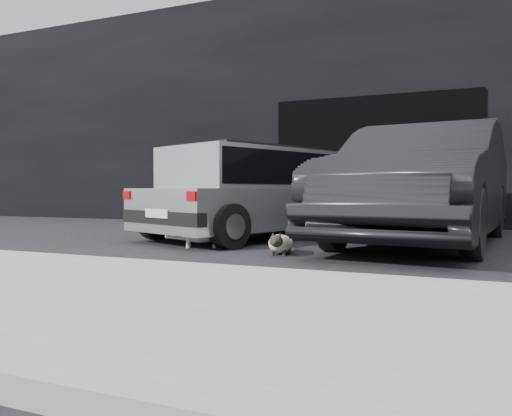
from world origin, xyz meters
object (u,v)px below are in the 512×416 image
at_px(cat_white, 204,232).
at_px(cat_siamese, 280,243).
at_px(silver_hatchback, 254,189).
at_px(second_car, 425,183).

bearing_deg(cat_white, cat_siamese, 49.83).
distance_m(cat_siamese, cat_white, 1.15).
bearing_deg(silver_hatchback, cat_siamese, -36.03).
bearing_deg(cat_siamese, silver_hatchback, -66.74).
bearing_deg(cat_white, silver_hatchback, 149.68).
xyz_separation_m(second_car, cat_white, (-2.52, -1.55, -0.63)).
relative_size(silver_hatchback, second_car, 0.80).
bearing_deg(silver_hatchback, second_car, 26.16).
relative_size(second_car, cat_siamese, 6.47).
distance_m(silver_hatchback, second_car, 2.44).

